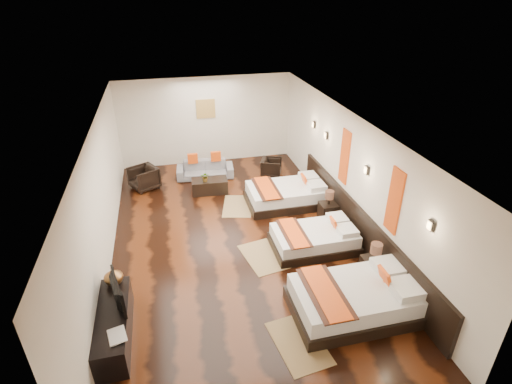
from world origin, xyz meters
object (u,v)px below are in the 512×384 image
object	(u,v)px
armchair_left	(144,178)
coffee_table	(210,186)
tv	(113,293)
bed_far	(287,194)
nightstand_b	(328,210)
figurine	(113,276)
bed_near	(356,299)
book	(108,339)
armchair_right	(271,167)
bed_mid	(315,238)
tv_console	(114,325)
nightstand_a	(373,267)
sofa	(205,169)
table_plant	(205,177)

from	to	relation	value
armchair_left	coffee_table	xyz separation A→B (m)	(1.81, -0.68, -0.13)
coffee_table	tv	bearing A→B (deg)	-115.09
bed_far	nightstand_b	distance (m)	1.28
figurine	bed_near	bearing A→B (deg)	-15.08
book	armchair_right	distance (m)	7.45
bed_mid	tv_console	size ratio (longest dim) A/B	1.04
tv	book	distance (m)	0.80
tv	armchair_left	world-z (taller)	tv
bed_near	bed_far	distance (m)	4.13
bed_near	armchair_left	bearing A→B (deg)	122.38
bed_mid	figurine	distance (m)	4.32
bed_far	bed_near	bearing A→B (deg)	-89.97
bed_mid	book	distance (m)	4.75
nightstand_b	armchair_right	distance (m)	2.92
armchair_left	armchair_right	size ratio (longest dim) A/B	1.20
nightstand_a	tv	xyz separation A→B (m)	(-4.89, -0.18, 0.50)
tv	figurine	bearing A→B (deg)	-9.49
tv_console	sofa	xyz separation A→B (m)	(2.24, 5.93, -0.03)
book	table_plant	distance (m)	5.77
book	bed_near	bearing A→B (deg)	2.46
armchair_left	bed_near	bearing A→B (deg)	4.78
figurine	table_plant	bearing A→B (deg)	62.29
armchair_left	tv_console	bearing A→B (deg)	-32.03
bed_near	tv	size ratio (longest dim) A/B	2.60
sofa	table_plant	world-z (taller)	table_plant
book	armchair_left	distance (m)	6.14
sofa	armchair_left	xyz separation A→B (m)	(-1.81, -0.37, 0.08)
nightstand_a	tv_console	xyz separation A→B (m)	(-4.95, -0.37, -0.02)
tv	sofa	size ratio (longest dim) A/B	0.51
nightstand_a	tv	size ratio (longest dim) A/B	0.98
table_plant	armchair_right	bearing A→B (deg)	19.36
nightstand_b	table_plant	world-z (taller)	nightstand_b
nightstand_b	book	xyz separation A→B (m)	(-4.95, -3.27, 0.28)
sofa	table_plant	distance (m)	1.17
bed_near	bed_far	xyz separation A→B (m)	(-0.00, 4.13, -0.02)
bed_far	table_plant	bearing A→B (deg)	152.90
bed_near	nightstand_b	size ratio (longest dim) A/B	2.77
coffee_table	nightstand_a	bearing A→B (deg)	-59.03
nightstand_a	armchair_left	xyz separation A→B (m)	(-4.51, 5.18, 0.04)
bed_mid	table_plant	bearing A→B (deg)	123.19
figurine	nightstand_b	bearing A→B (deg)	21.61
bed_mid	table_plant	world-z (taller)	bed_mid
armchair_left	coffee_table	bearing A→B (deg)	41.83
nightstand_a	nightstand_b	xyz separation A→B (m)	(0.00, 2.33, -0.01)
nightstand_a	sofa	xyz separation A→B (m)	(-2.70, 5.55, -0.05)
table_plant	bed_far	bearing A→B (deg)	-27.10
bed_near	sofa	distance (m)	6.61
tv	table_plant	bearing A→B (deg)	-38.95
bed_near	armchair_right	xyz separation A→B (m)	(0.05, 5.93, -0.02)
bed_mid	nightstand_b	distance (m)	1.30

